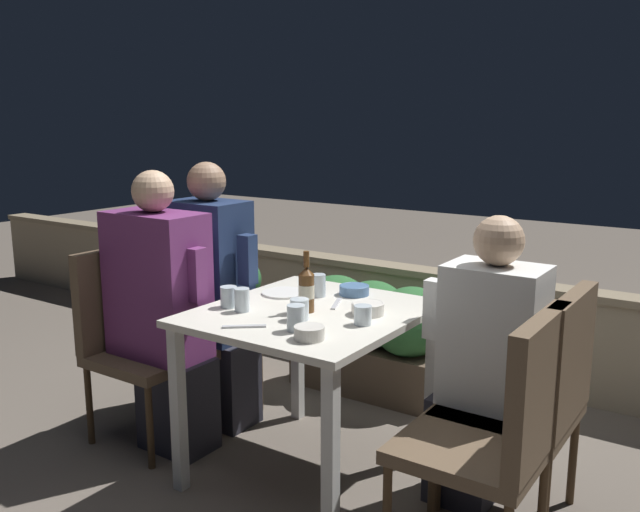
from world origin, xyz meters
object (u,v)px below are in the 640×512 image
object	(u,v)px
person_navy_jumper	(215,294)
person_white_polo	(484,364)
chair_right_near	(504,423)
person_purple_stripe	(163,313)
chair_left_near	(134,328)
potted_plant	(237,304)
chair_right_far	(538,389)
chair_left_far	(186,312)
beer_bottle	(307,289)

from	to	relation	value
person_navy_jumper	person_white_polo	size ratio (longest dim) A/B	1.12
chair_right_near	person_white_polo	world-z (taller)	person_white_polo
person_purple_stripe	chair_left_near	bearing A→B (deg)	-180.00
potted_plant	person_navy_jumper	bearing A→B (deg)	-58.89
chair_right_far	potted_plant	bearing A→B (deg)	164.90
person_purple_stripe	chair_right_far	world-z (taller)	person_purple_stripe
chair_right_near	person_navy_jumper	bearing A→B (deg)	168.05
chair_left_near	person_navy_jumper	world-z (taller)	person_navy_jumper
chair_left_near	person_white_polo	size ratio (longest dim) A/B	0.78
chair_left_near	potted_plant	size ratio (longest dim) A/B	1.26
chair_right_near	chair_left_far	bearing A→B (deg)	169.40
chair_right_near	beer_bottle	distance (m)	0.96
person_white_polo	chair_left_far	bearing A→B (deg)	-179.71
chair_right_far	potted_plant	distance (m)	2.01
chair_left_near	person_navy_jumper	bearing A→B (deg)	55.77
person_purple_stripe	person_white_polo	bearing A→B (deg)	13.44
chair_left_far	chair_right_near	size ratio (longest dim) A/B	1.00
person_white_polo	potted_plant	world-z (taller)	person_white_polo
chair_right_far	beer_bottle	world-z (taller)	beer_bottle
person_navy_jumper	chair_right_far	xyz separation A→B (m)	(1.62, 0.01, -0.13)
person_purple_stripe	person_navy_jumper	size ratio (longest dim) A/B	0.99
beer_bottle	person_white_polo	bearing A→B (deg)	16.46
person_purple_stripe	person_white_polo	xyz separation A→B (m)	(1.42, 0.34, -0.06)
chair_left_far	beer_bottle	size ratio (longest dim) A/B	3.60
person_purple_stripe	beer_bottle	bearing A→B (deg)	10.43
chair_left_near	chair_right_near	bearing A→B (deg)	-0.30
person_navy_jumper	person_white_polo	xyz separation A→B (m)	(1.40, 0.01, -0.07)
chair_left_far	person_purple_stripe	bearing A→B (deg)	-59.50
beer_bottle	person_purple_stripe	bearing A→B (deg)	-169.57
person_white_polo	chair_left_near	bearing A→B (deg)	-168.25
person_purple_stripe	beer_bottle	world-z (taller)	person_purple_stripe
person_white_polo	beer_bottle	size ratio (longest dim) A/B	4.60
person_purple_stripe	beer_bottle	distance (m)	0.76
person_purple_stripe	chair_right_far	size ratio (longest dim) A/B	1.42
chair_left_near	person_purple_stripe	xyz separation A→B (m)	(0.21, 0.00, 0.11)
chair_left_far	person_white_polo	world-z (taller)	person_white_polo
chair_right_near	chair_right_far	xyz separation A→B (m)	(0.01, 0.35, 0.00)
chair_left_far	person_white_polo	bearing A→B (deg)	0.29
person_navy_jumper	beer_bottle	xyz separation A→B (m)	(0.70, -0.20, 0.17)
person_purple_stripe	potted_plant	world-z (taller)	person_purple_stripe
chair_left_near	chair_right_near	distance (m)	1.83
person_navy_jumper	potted_plant	world-z (taller)	person_navy_jumper
person_navy_jumper	chair_right_far	bearing A→B (deg)	0.29
chair_left_far	beer_bottle	xyz separation A→B (m)	(0.91, -0.20, 0.30)
person_navy_jumper	chair_right_near	xyz separation A→B (m)	(1.61, -0.34, -0.13)
chair_right_near	chair_right_far	world-z (taller)	same
chair_left_far	chair_right_far	xyz separation A→B (m)	(1.83, 0.01, 0.00)
person_purple_stripe	person_navy_jumper	bearing A→B (deg)	87.42
chair_left_near	chair_left_far	world-z (taller)	same
chair_left_near	chair_right_near	world-z (taller)	same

